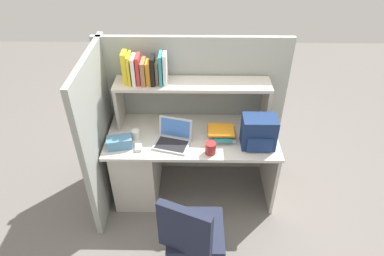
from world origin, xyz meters
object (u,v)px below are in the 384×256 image
laptop (173,138)px  tissue_box (119,142)px  office_chair (193,242)px  backpack (259,133)px  computer_mouse (138,147)px  paper_cup (136,134)px  snack_canister (211,148)px

laptop → tissue_box: size_ratio=1.66×
office_chair → laptop: bearing=-54.4°
laptop → office_chair: size_ratio=0.39×
backpack → laptop: bearing=178.2°
computer_mouse → paper_cup: (-0.04, 0.15, 0.03)m
computer_mouse → office_chair: bearing=-63.5°
paper_cup → backpack: bearing=-4.5°
computer_mouse → snack_canister: size_ratio=0.95×
laptop → tissue_box: bearing=-172.5°
computer_mouse → tissue_box: tissue_box is taller
laptop → office_chair: laptop is taller
laptop → tissue_box: 0.48m
office_chair → tissue_box: bearing=-25.9°
snack_canister → tissue_box: bearing=174.7°
computer_mouse → snack_canister: (0.64, -0.05, 0.04)m
computer_mouse → snack_canister: bearing=-12.4°
paper_cup → snack_canister: snack_canister is taller
backpack → computer_mouse: backpack is taller
computer_mouse → office_chair: 0.95m
laptop → computer_mouse: size_ratio=3.50×
laptop → snack_canister: (0.34, -0.14, 0.00)m
computer_mouse → tissue_box: bearing=164.3°
backpack → snack_canister: 0.45m
laptop → tissue_box: laptop is taller
laptop → office_chair: (0.19, -0.81, -0.39)m
paper_cup → office_chair: size_ratio=0.09×
paper_cup → tissue_box: bearing=-134.5°
snack_canister → laptop: bearing=157.7°
backpack → snack_canister: size_ratio=2.74×
paper_cup → snack_canister: 0.72m
laptop → computer_mouse: bearing=-164.3°
snack_canister → office_chair: 0.79m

